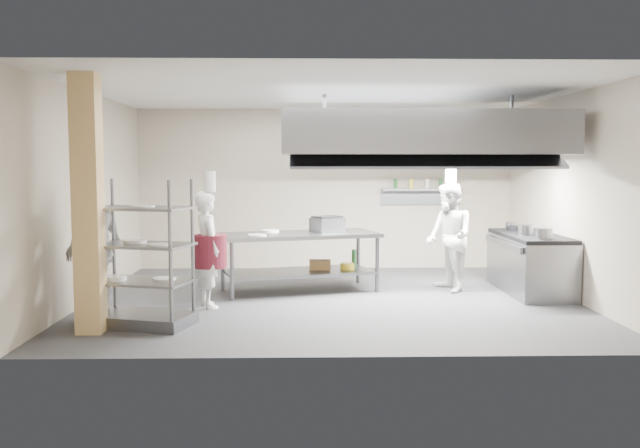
{
  "coord_description": "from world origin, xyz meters",
  "views": [
    {
      "loc": [
        -0.41,
        -9.76,
        1.96
      ],
      "look_at": [
        -0.17,
        0.2,
        1.09
      ],
      "focal_mm": 38.0,
      "sensor_mm": 36.0,
      "label": 1
    }
  ],
  "objects_px": {
    "stockpot": "(526,230)",
    "pass_rack": "(141,253)",
    "chef_line": "(449,237)",
    "chef_plating": "(95,250)",
    "chef_head": "(208,249)",
    "island": "(299,262)",
    "cooking_range": "(530,265)",
    "griddle": "(327,225)"
  },
  "relations": [
    {
      "from": "pass_rack",
      "to": "stockpot",
      "type": "distance_m",
      "value": 5.68
    },
    {
      "from": "island",
      "to": "cooking_range",
      "type": "xyz_separation_m",
      "value": [
        3.56,
        -0.14,
        -0.04
      ]
    },
    {
      "from": "chef_plating",
      "to": "chef_head",
      "type": "bearing_deg",
      "value": 141.29
    },
    {
      "from": "griddle",
      "to": "stockpot",
      "type": "distance_m",
      "value": 3.03
    },
    {
      "from": "chef_line",
      "to": "stockpot",
      "type": "height_order",
      "value": "chef_line"
    },
    {
      "from": "chef_head",
      "to": "stockpot",
      "type": "bearing_deg",
      "value": -103.02
    },
    {
      "from": "chef_line",
      "to": "stockpot",
      "type": "bearing_deg",
      "value": 65.35
    },
    {
      "from": "pass_rack",
      "to": "chef_line",
      "type": "height_order",
      "value": "pass_rack"
    },
    {
      "from": "chef_head",
      "to": "stockpot",
      "type": "height_order",
      "value": "chef_head"
    },
    {
      "from": "chef_plating",
      "to": "stockpot",
      "type": "height_order",
      "value": "chef_plating"
    },
    {
      "from": "island",
      "to": "griddle",
      "type": "distance_m",
      "value": 0.73
    },
    {
      "from": "cooking_range",
      "to": "chef_head",
      "type": "relative_size",
      "value": 1.25
    },
    {
      "from": "pass_rack",
      "to": "cooking_range",
      "type": "xyz_separation_m",
      "value": [
        5.47,
        2.07,
        -0.47
      ]
    },
    {
      "from": "cooking_range",
      "to": "chef_plating",
      "type": "bearing_deg",
      "value": -162.98
    },
    {
      "from": "griddle",
      "to": "stockpot",
      "type": "xyz_separation_m",
      "value": [
        3.0,
        -0.43,
        -0.04
      ]
    },
    {
      "from": "griddle",
      "to": "island",
      "type": "bearing_deg",
      "value": 165.98
    },
    {
      "from": "chef_line",
      "to": "cooking_range",
      "type": "bearing_deg",
      "value": 72.52
    },
    {
      "from": "chef_head",
      "to": "stockpot",
      "type": "relative_size",
      "value": 7.09
    },
    {
      "from": "island",
      "to": "griddle",
      "type": "bearing_deg",
      "value": 3.29
    },
    {
      "from": "island",
      "to": "stockpot",
      "type": "xyz_separation_m",
      "value": [
        3.43,
        -0.28,
        0.52
      ]
    },
    {
      "from": "cooking_range",
      "to": "island",
      "type": "bearing_deg",
      "value": 177.69
    },
    {
      "from": "chef_head",
      "to": "chef_plating",
      "type": "distance_m",
      "value": 1.53
    },
    {
      "from": "chef_head",
      "to": "griddle",
      "type": "xyz_separation_m",
      "value": [
        1.69,
        1.31,
        0.22
      ]
    },
    {
      "from": "pass_rack",
      "to": "chef_plating",
      "type": "relative_size",
      "value": 0.98
    },
    {
      "from": "stockpot",
      "to": "pass_rack",
      "type": "bearing_deg",
      "value": -160.04
    },
    {
      "from": "island",
      "to": "pass_rack",
      "type": "bearing_deg",
      "value": -146.52
    },
    {
      "from": "pass_rack",
      "to": "cooking_range",
      "type": "distance_m",
      "value": 5.87
    },
    {
      "from": "chef_plating",
      "to": "cooking_range",
      "type": "bearing_deg",
      "value": 124.51
    },
    {
      "from": "island",
      "to": "pass_rack",
      "type": "height_order",
      "value": "pass_rack"
    },
    {
      "from": "chef_plating",
      "to": "stockpot",
      "type": "bearing_deg",
      "value": 123.68
    },
    {
      "from": "cooking_range",
      "to": "chef_head",
      "type": "xyz_separation_m",
      "value": [
        -4.81,
        -1.01,
        0.38
      ]
    },
    {
      "from": "pass_rack",
      "to": "chef_plating",
      "type": "distance_m",
      "value": 0.65
    },
    {
      "from": "chef_line",
      "to": "pass_rack",
      "type": "bearing_deg",
      "value": -76.01
    },
    {
      "from": "island",
      "to": "griddle",
      "type": "height_order",
      "value": "griddle"
    },
    {
      "from": "chef_head",
      "to": "griddle",
      "type": "relative_size",
      "value": 3.5
    },
    {
      "from": "chef_plating",
      "to": "griddle",
      "type": "height_order",
      "value": "chef_plating"
    },
    {
      "from": "chef_plating",
      "to": "pass_rack",
      "type": "bearing_deg",
      "value": 88.43
    },
    {
      "from": "chef_line",
      "to": "chef_head",
      "type": "bearing_deg",
      "value": -85.94
    },
    {
      "from": "island",
      "to": "griddle",
      "type": "xyz_separation_m",
      "value": [
        0.44,
        0.15,
        0.57
      ]
    },
    {
      "from": "island",
      "to": "chef_plating",
      "type": "relative_size",
      "value": 1.33
    },
    {
      "from": "griddle",
      "to": "chef_head",
      "type": "bearing_deg",
      "value": -175.35
    },
    {
      "from": "chef_line",
      "to": "chef_plating",
      "type": "xyz_separation_m",
      "value": [
        -4.84,
        -1.96,
        0.06
      ]
    }
  ]
}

